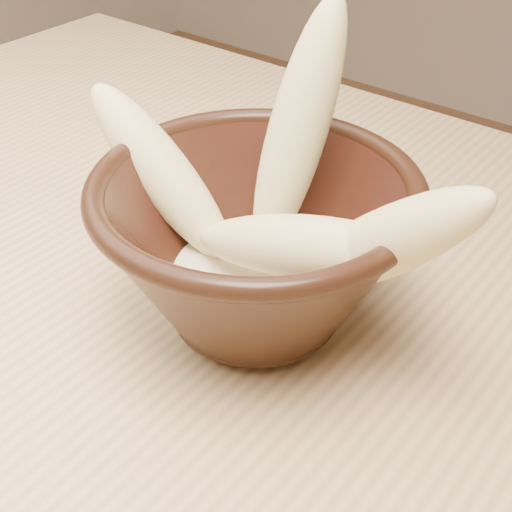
# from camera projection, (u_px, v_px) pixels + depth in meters

# --- Properties ---
(table) EXTENTS (1.20, 0.80, 0.75)m
(table) POSITION_uv_depth(u_px,v_px,m) (221.00, 345.00, 0.64)
(table) COLOR #DEB47A
(table) RESTS_ON ground
(bowl) EXTENTS (0.23, 0.23, 0.13)m
(bowl) POSITION_uv_depth(u_px,v_px,m) (256.00, 244.00, 0.50)
(bowl) COLOR black
(bowl) RESTS_ON table
(milk_puddle) EXTENTS (0.13, 0.13, 0.02)m
(milk_puddle) POSITION_uv_depth(u_px,v_px,m) (256.00, 278.00, 0.52)
(milk_puddle) COLOR beige
(milk_puddle) RESTS_ON bowl
(banana_upright) EXTENTS (0.06, 0.11, 0.19)m
(banana_upright) POSITION_uv_depth(u_px,v_px,m) (298.00, 129.00, 0.50)
(banana_upright) COLOR #FAE693
(banana_upright) RESTS_ON bowl
(banana_left) EXTENTS (0.15, 0.05, 0.14)m
(banana_left) POSITION_uv_depth(u_px,v_px,m) (162.00, 172.00, 0.53)
(banana_left) COLOR #FAE693
(banana_left) RESTS_ON bowl
(banana_right) EXTENTS (0.16, 0.05, 0.15)m
(banana_right) POSITION_uv_depth(u_px,v_px,m) (378.00, 246.00, 0.44)
(banana_right) COLOR #FAE693
(banana_right) RESTS_ON bowl
(banana_across) EXTENTS (0.18, 0.07, 0.08)m
(banana_across) POSITION_uv_depth(u_px,v_px,m) (303.00, 246.00, 0.47)
(banana_across) COLOR #FAE693
(banana_across) RESTS_ON bowl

